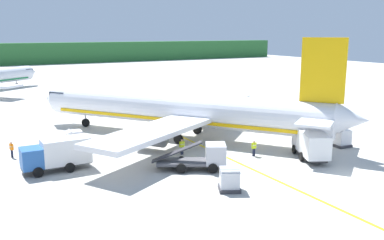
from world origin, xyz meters
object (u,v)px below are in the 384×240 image
(cargo_container_far, at_px, (341,138))
(crew_marshaller, at_px, (182,146))
(cargo_container_near, at_px, (74,139))
(service_truck_fuel, at_px, (203,157))
(crew_loader_right, at_px, (12,148))
(airliner_foreground, at_px, (181,110))
(cargo_container_mid, at_px, (229,179))
(service_truck_baggage, at_px, (57,153))
(service_truck_catering, at_px, (311,143))
(crew_loader_left, at_px, (254,147))

(cargo_container_far, distance_m, crew_marshaller, 17.76)
(cargo_container_near, relative_size, crew_marshaller, 1.26)
(service_truck_fuel, relative_size, crew_loader_right, 4.05)
(service_truck_fuel, xyz_separation_m, crew_marshaller, (0.50, 5.21, -0.22))
(airliner_foreground, distance_m, cargo_container_far, 18.34)
(service_truck_fuel, bearing_deg, cargo_container_mid, -98.70)
(cargo_container_near, bearing_deg, service_truck_fuel, -57.02)
(cargo_container_mid, height_order, cargo_container_far, cargo_container_far)
(service_truck_baggage, bearing_deg, service_truck_catering, -20.15)
(service_truck_fuel, bearing_deg, crew_loader_right, 140.19)
(crew_marshaller, bearing_deg, airliner_foreground, 63.22)
(airliner_foreground, relative_size, service_truck_catering, 5.64)
(service_truck_catering, distance_m, cargo_container_far, 6.53)
(service_truck_catering, bearing_deg, cargo_container_near, 141.86)
(airliner_foreground, xyz_separation_m, cargo_container_near, (-12.29, 1.62, -2.43))
(cargo_container_far, relative_size, crew_loader_right, 1.23)
(service_truck_catering, bearing_deg, service_truck_baggage, 159.85)
(cargo_container_far, xyz_separation_m, crew_loader_right, (-32.34, 12.96, 0.01))
(service_truck_baggage, bearing_deg, service_truck_fuel, -27.62)
(service_truck_baggage, bearing_deg, cargo_container_mid, -47.17)
(airliner_foreground, bearing_deg, cargo_container_near, 172.47)
(cargo_container_far, bearing_deg, cargo_container_mid, -164.20)
(crew_loader_left, bearing_deg, cargo_container_far, -8.81)
(airliner_foreground, height_order, service_truck_fuel, airliner_foreground)
(cargo_container_near, height_order, crew_loader_right, cargo_container_near)
(cargo_container_mid, distance_m, cargo_container_far, 18.91)
(service_truck_fuel, relative_size, cargo_container_far, 3.29)
(airliner_foreground, relative_size, crew_loader_right, 21.52)
(service_truck_baggage, height_order, crew_loader_right, service_truck_baggage)
(cargo_container_mid, bearing_deg, service_truck_baggage, 132.83)
(airliner_foreground, height_order, crew_loader_right, airliner_foreground)
(cargo_container_near, bearing_deg, crew_loader_left, -38.26)
(crew_marshaller, bearing_deg, crew_loader_left, -33.08)
(crew_loader_right, bearing_deg, crew_marshaller, -25.20)
(airliner_foreground, bearing_deg, cargo_container_far, -41.47)
(service_truck_baggage, distance_m, cargo_container_near, 7.77)
(cargo_container_mid, height_order, crew_loader_right, cargo_container_mid)
(service_truck_baggage, relative_size, service_truck_catering, 0.97)
(service_truck_fuel, xyz_separation_m, cargo_container_near, (-8.57, 13.20, -0.21))
(cargo_container_far, height_order, crew_loader_right, cargo_container_far)
(service_truck_catering, xyz_separation_m, crew_loader_right, (-26.08, 14.73, -0.59))
(cargo_container_mid, distance_m, crew_loader_right, 22.98)
(crew_loader_right, bearing_deg, airliner_foreground, -2.82)
(service_truck_fuel, height_order, service_truck_catering, service_truck_catering)
(service_truck_fuel, height_order, crew_marshaller, service_truck_fuel)
(crew_loader_left, bearing_deg, service_truck_fuel, -169.84)
(crew_marshaller, bearing_deg, cargo_container_near, 138.60)
(cargo_container_mid, relative_size, crew_loader_right, 1.37)
(service_truck_catering, bearing_deg, cargo_container_mid, -164.19)
(cargo_container_near, distance_m, cargo_container_mid, 20.33)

